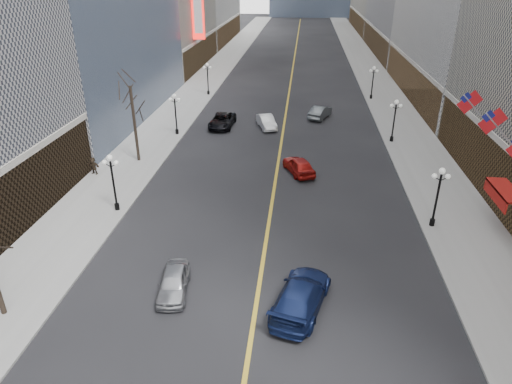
% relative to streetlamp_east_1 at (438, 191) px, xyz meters
% --- Properties ---
extents(sidewalk_east, '(6.00, 230.00, 0.15)m').
position_rel_streetlamp_east_1_xyz_m(sidewalk_east, '(2.20, 40.00, -2.83)').
color(sidewalk_east, gray).
rests_on(sidewalk_east, ground).
extents(sidewalk_west, '(6.00, 230.00, 0.15)m').
position_rel_streetlamp_east_1_xyz_m(sidewalk_west, '(-25.80, 40.00, -2.83)').
color(sidewalk_west, gray).
rests_on(sidewalk_west, ground).
extents(lane_line, '(0.25, 200.00, 0.02)m').
position_rel_streetlamp_east_1_xyz_m(lane_line, '(-11.80, 50.00, -2.89)').
color(lane_line, gold).
rests_on(lane_line, ground).
extents(streetlamp_east_1, '(1.26, 0.44, 4.52)m').
position_rel_streetlamp_east_1_xyz_m(streetlamp_east_1, '(0.00, 0.00, 0.00)').
color(streetlamp_east_1, black).
rests_on(streetlamp_east_1, sidewalk_east).
extents(streetlamp_east_2, '(1.26, 0.44, 4.52)m').
position_rel_streetlamp_east_1_xyz_m(streetlamp_east_2, '(0.00, 18.00, 0.00)').
color(streetlamp_east_2, black).
rests_on(streetlamp_east_2, sidewalk_east).
extents(streetlamp_east_3, '(1.26, 0.44, 4.52)m').
position_rel_streetlamp_east_1_xyz_m(streetlamp_east_3, '(0.00, 36.00, 0.00)').
color(streetlamp_east_3, black).
rests_on(streetlamp_east_3, sidewalk_east).
extents(streetlamp_west_1, '(1.26, 0.44, 4.52)m').
position_rel_streetlamp_east_1_xyz_m(streetlamp_west_1, '(-23.60, 0.00, 0.00)').
color(streetlamp_west_1, black).
rests_on(streetlamp_west_1, sidewalk_west).
extents(streetlamp_west_2, '(1.26, 0.44, 4.52)m').
position_rel_streetlamp_east_1_xyz_m(streetlamp_west_2, '(-23.60, 18.00, 0.00)').
color(streetlamp_west_2, black).
rests_on(streetlamp_west_2, sidewalk_west).
extents(streetlamp_west_3, '(1.26, 0.44, 4.52)m').
position_rel_streetlamp_east_1_xyz_m(streetlamp_west_3, '(-23.60, 36.00, 0.00)').
color(streetlamp_west_3, black).
rests_on(streetlamp_west_3, sidewalk_west).
extents(flag_4, '(2.87, 0.12, 2.87)m').
position_rel_streetlamp_east_1_xyz_m(flag_4, '(3.51, 2.00, 4.39)').
color(flag_4, '#B2B2B7').
rests_on(flag_4, ground).
extents(flag_5, '(2.87, 0.12, 2.87)m').
position_rel_streetlamp_east_1_xyz_m(flag_5, '(3.51, 7.00, 4.39)').
color(flag_5, '#B2B2B7').
rests_on(flag_5, ground).
extents(awning_c, '(1.40, 4.00, 0.93)m').
position_rel_streetlamp_east_1_xyz_m(awning_c, '(4.30, -0.00, 0.18)').
color(awning_c, maroon).
rests_on(awning_c, ground).
extents(theatre_marquee, '(2.00, 0.55, 12.00)m').
position_rel_streetlamp_east_1_xyz_m(theatre_marquee, '(-27.68, 50.00, 9.10)').
color(theatre_marquee, red).
rests_on(theatre_marquee, ground).
extents(tree_west_far, '(3.60, 3.60, 7.92)m').
position_rel_streetlamp_east_1_xyz_m(tree_west_far, '(-25.30, 10.00, 3.34)').
color(tree_west_far, '#2D231C').
rests_on(tree_west_far, sidewalk_west).
extents(car_nb_near, '(2.13, 4.25, 1.39)m').
position_rel_streetlamp_east_1_xyz_m(car_nb_near, '(-16.64, -9.14, -2.21)').
color(car_nb_near, '#94969B').
rests_on(car_nb_near, ground).
extents(car_nb_mid, '(2.89, 4.71, 1.47)m').
position_rel_streetlamp_east_1_xyz_m(car_nb_mid, '(-13.80, 21.61, -2.17)').
color(car_nb_mid, silver).
rests_on(car_nb_mid, ground).
extents(car_nb_far, '(2.79, 5.64, 1.54)m').
position_rel_streetlamp_east_1_xyz_m(car_nb_far, '(-19.03, 21.42, -2.13)').
color(car_nb_far, black).
rests_on(car_nb_far, ground).
extents(car_sb_near, '(3.82, 6.27, 1.70)m').
position_rel_streetlamp_east_1_xyz_m(car_sb_near, '(-9.34, -9.77, -2.05)').
color(car_sb_near, '#14204B').
rests_on(car_sb_near, ground).
extents(car_sb_mid, '(3.44, 4.86, 1.54)m').
position_rel_streetlamp_east_1_xyz_m(car_sb_mid, '(-9.80, 8.76, -2.13)').
color(car_sb_mid, maroon).
rests_on(car_sb_mid, ground).
extents(car_sb_far, '(3.17, 4.90, 1.52)m').
position_rel_streetlamp_east_1_xyz_m(car_sb_far, '(-7.47, 26.17, -2.14)').
color(car_sb_far, '#52585A').
rests_on(car_sb_far, ground).
extents(ped_west_far, '(1.52, 0.82, 1.57)m').
position_rel_streetlamp_east_1_xyz_m(ped_west_far, '(-28.18, 6.36, -1.96)').
color(ped_west_far, '#30261B').
rests_on(ped_west_far, sidewalk_west).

